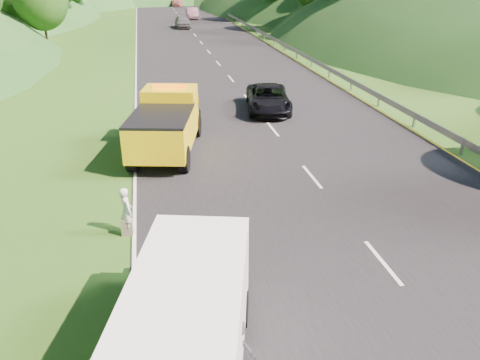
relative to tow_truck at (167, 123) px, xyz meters
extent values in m
plane|color=#38661E|center=(2.42, -7.96, -1.35)|extent=(320.00, 320.00, 0.00)
cube|color=black|center=(5.42, 32.04, -1.34)|extent=(14.00, 200.00, 0.02)
cube|color=gray|center=(12.72, 44.54, -1.35)|extent=(0.06, 140.00, 1.52)
cylinder|color=black|center=(-0.53, 2.30, -0.81)|extent=(0.62, 1.15, 1.09)
cylinder|color=black|center=(1.49, 1.83, -0.81)|extent=(0.62, 1.15, 1.09)
cylinder|color=black|center=(-1.52, -1.96, -0.81)|extent=(0.62, 1.15, 1.09)
cylinder|color=black|center=(0.50, -2.43, -0.81)|extent=(0.62, 1.15, 1.09)
cube|color=yellow|center=(0.27, 1.16, 0.23)|extent=(2.68, 2.23, 2.08)
cube|color=yellow|center=(-0.29, -1.23, -0.04)|extent=(3.18, 4.16, 1.42)
cube|color=black|center=(-0.29, -1.23, 0.72)|extent=(3.18, 4.16, 0.11)
cube|color=black|center=(0.56, 2.44, -0.37)|extent=(2.42, 1.77, 0.76)
cube|color=black|center=(0.71, 3.08, -0.59)|extent=(2.28, 0.73, 0.55)
cube|color=yellow|center=(0.65, 2.81, 0.34)|extent=(2.32, 1.33, 1.19)
cube|color=orange|center=(0.27, 1.16, 1.32)|extent=(1.55, 0.61, 0.17)
cube|color=black|center=(0.44, 1.91, 0.61)|extent=(2.04, 0.55, 0.98)
cylinder|color=black|center=(-0.82, -11.09, -0.93)|extent=(0.52, 0.89, 0.84)
cylinder|color=black|center=(1.00, -11.57, -0.93)|extent=(0.52, 0.89, 0.84)
cube|color=white|center=(-0.39, -13.14, 0.06)|extent=(3.47, 5.80, 1.93)
cube|color=white|center=(0.34, -10.37, -0.36)|extent=(2.26, 1.45, 1.05)
cube|color=black|center=(0.29, -10.57, 0.48)|extent=(1.96, 0.84, 0.87)
imported|color=silver|center=(-1.65, -6.90, -1.35)|extent=(0.58, 0.67, 1.55)
imported|color=tan|center=(0.99, -9.30, -1.35)|extent=(0.60, 0.60, 0.97)
cube|color=#66624D|center=(-1.68, -7.00, -1.07)|extent=(0.36, 0.23, 0.56)
imported|color=black|center=(6.02, 5.40, -1.35)|extent=(3.19, 5.43, 1.42)
imported|color=#46484B|center=(4.64, 45.46, -1.35)|extent=(1.90, 4.73, 1.61)
imported|color=#714B5B|center=(7.10, 57.11, -1.35)|extent=(1.69, 4.86, 1.60)
imported|color=#97514B|center=(6.60, 81.73, -1.35)|extent=(2.15, 5.28, 1.53)
camera|label=1|loc=(-0.71, -19.97, 6.31)|focal=35.00mm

